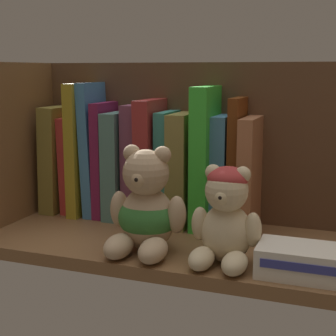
% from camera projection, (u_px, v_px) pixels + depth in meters
% --- Properties ---
extents(shelf_board, '(0.65, 0.26, 0.02)m').
position_uv_depth(shelf_board, '(190.00, 247.00, 0.82)').
color(shelf_board, brown).
rests_on(shelf_board, ground).
extents(shelf_back_panel, '(0.68, 0.01, 0.30)m').
position_uv_depth(shelf_back_panel, '(214.00, 148.00, 0.92)').
color(shelf_back_panel, brown).
rests_on(shelf_back_panel, ground).
extents(shelf_side_panel_left, '(0.02, 0.29, 0.30)m').
position_uv_depth(shelf_side_panel_left, '(10.00, 149.00, 0.91)').
color(shelf_side_panel_left, brown).
rests_on(shelf_side_panel_left, ground).
extents(book_0, '(0.04, 0.12, 0.20)m').
position_uv_depth(book_0, '(62.00, 158.00, 1.00)').
color(book_0, olive).
rests_on(book_0, shelf_board).
extents(book_1, '(0.02, 0.10, 0.18)m').
position_uv_depth(book_1, '(76.00, 164.00, 0.99)').
color(book_1, '#C63535').
rests_on(book_1, shelf_board).
extents(book_2, '(0.02, 0.13, 0.24)m').
position_uv_depth(book_2, '(87.00, 148.00, 0.97)').
color(book_2, '#AB9626').
rests_on(book_2, shelf_board).
extents(book_3, '(0.03, 0.11, 0.25)m').
position_uv_depth(book_3, '(98.00, 148.00, 0.97)').
color(book_3, '#4383BF').
rests_on(book_3, shelf_board).
extents(book_4, '(0.02, 0.12, 0.21)m').
position_uv_depth(book_4, '(109.00, 158.00, 0.96)').
color(book_4, '#7C1D4A').
rests_on(book_4, shelf_board).
extents(book_5, '(0.03, 0.13, 0.19)m').
position_uv_depth(book_5, '(123.00, 164.00, 0.95)').
color(book_5, slate).
rests_on(book_5, shelf_board).
extents(book_6, '(0.03, 0.11, 0.21)m').
position_uv_depth(book_6, '(139.00, 161.00, 0.94)').
color(book_6, '#783E5A').
rests_on(book_6, shelf_board).
extents(book_7, '(0.03, 0.14, 0.22)m').
position_uv_depth(book_7, '(156.00, 159.00, 0.93)').
color(book_7, '#A12D2D').
rests_on(book_7, shelf_board).
extents(book_8, '(0.02, 0.12, 0.20)m').
position_uv_depth(book_8, '(171.00, 166.00, 0.92)').
color(book_8, teal).
rests_on(book_8, shelf_board).
extents(book_9, '(0.03, 0.14, 0.20)m').
position_uv_depth(book_9, '(187.00, 168.00, 0.91)').
color(book_9, olive).
rests_on(book_9, shelf_board).
extents(book_10, '(0.03, 0.14, 0.24)m').
position_uv_depth(book_10, '(206.00, 156.00, 0.89)').
color(book_10, green).
rests_on(book_10, shelf_board).
extents(book_11, '(0.03, 0.10, 0.19)m').
position_uv_depth(book_11, '(224.00, 171.00, 0.89)').
color(book_11, '#4B87BD').
rests_on(book_11, shelf_board).
extents(book_12, '(0.02, 0.11, 0.22)m').
position_uv_depth(book_12, '(238.00, 163.00, 0.88)').
color(book_12, '#6A3111').
rests_on(book_12, shelf_board).
extents(book_13, '(0.02, 0.15, 0.19)m').
position_uv_depth(book_13, '(252.00, 173.00, 0.87)').
color(book_13, '#AA6A47').
rests_on(book_13, shelf_board).
extents(teddy_bear_larger, '(0.12, 0.12, 0.16)m').
position_uv_depth(teddy_bear_larger, '(146.00, 211.00, 0.76)').
color(teddy_bear_larger, tan).
rests_on(teddy_bear_larger, shelf_board).
extents(teddy_bear_smaller, '(0.10, 0.10, 0.14)m').
position_uv_depth(teddy_bear_smaller, '(226.00, 218.00, 0.71)').
color(teddy_bear_smaller, beige).
rests_on(teddy_bear_smaller, shelf_board).
extents(small_product_box, '(0.12, 0.07, 0.04)m').
position_uv_depth(small_product_box, '(303.00, 261.00, 0.68)').
color(small_product_box, silver).
rests_on(small_product_box, shelf_board).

